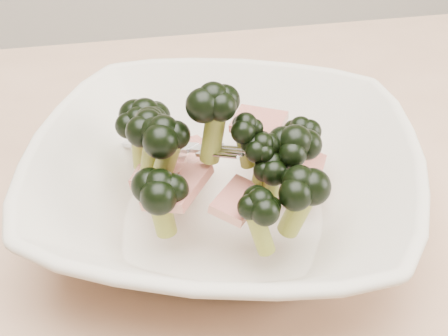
{
  "coord_description": "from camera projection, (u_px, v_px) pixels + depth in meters",
  "views": [
    {
      "loc": [
        -0.03,
        -0.34,
        1.08
      ],
      "look_at": [
        0.05,
        0.04,
        0.8
      ],
      "focal_mm": 50.0,
      "sensor_mm": 36.0,
      "label": 1
    }
  ],
  "objects": [
    {
      "name": "broccoli_dish",
      "position": [
        223.0,
        179.0,
        0.48
      ],
      "size": [
        0.37,
        0.37,
        0.13
      ],
      "color": "beige",
      "rests_on": "dining_table"
    }
  ]
}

